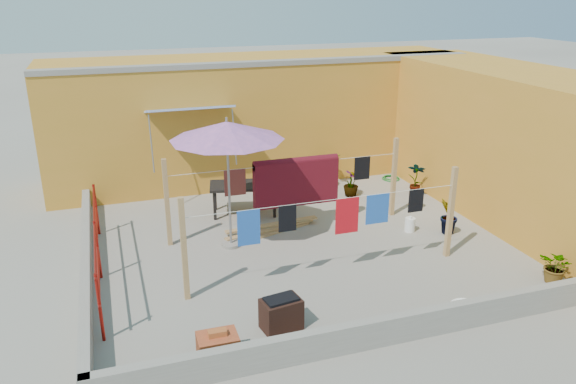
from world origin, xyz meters
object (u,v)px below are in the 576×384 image
Objects in this scene: brick_stack at (218,348)px; white_basin at (466,308)px; plant_back_a at (325,170)px; green_hose at (391,178)px; patio_umbrella at (227,132)px; water_jug_b at (417,202)px; outdoor_table at (244,187)px; brazier at (281,313)px; water_jug_a at (410,225)px.

brick_stack is 1.08× the size of white_basin.
green_hose is at bearing -4.45° from plant_back_a.
patio_umbrella is at bearing -138.16° from plant_back_a.
brick_stack reaches higher than white_basin.
white_basin is 1.48× the size of water_jug_b.
outdoor_table is 2.58× the size of brazier.
brick_stack reaches higher than water_jug_b.
patio_umbrella is 3.27× the size of plant_back_a.
brazier is (1.07, 0.47, 0.05)m from brick_stack.
patio_umbrella is at bearing 172.30° from water_jug_a.
white_basin is at bearing -110.65° from water_jug_b.
brick_stack is at bearing -147.39° from water_jug_a.
plant_back_a is (-1.43, 2.22, 0.24)m from water_jug_b.
white_basin is 1.10× the size of green_hose.
outdoor_table reaches higher than brazier.
brick_stack is 1.59× the size of water_jug_b.
plant_back_a is at bearing 175.55° from green_hose.
plant_back_a is at bearing 122.79° from water_jug_b.
brazier reaches higher than water_jug_b.
patio_umbrella is 3.73m from brazier.
outdoor_table reaches higher than green_hose.
water_jug_b is 2.12m from green_hose.
patio_umbrella is at bearing -151.89° from green_hose.
white_basin reaches higher than green_hose.
plant_back_a is at bearing 100.02° from water_jug_a.
water_jug_a is 0.97× the size of water_jug_b.
patio_umbrella is 5.21m from white_basin.
plant_back_a reaches higher than water_jug_b.
water_jug_a is 3.41m from plant_back_a.
water_jug_b is 2.65m from plant_back_a.
brick_stack reaches higher than green_hose.
brazier is 1.34× the size of green_hose.
brazier is at bearing -145.11° from water_jug_a.
outdoor_table reaches higher than water_jug_b.
green_hose is (4.36, 1.12, -0.61)m from outdoor_table.
water_jug_b is (3.92, -0.96, -0.49)m from outdoor_table.
brazier is 1.22× the size of white_basin.
brick_stack is 0.88× the size of brazier.
outdoor_table is 3.45× the size of green_hose.
plant_back_a reaches higher than brazier.
white_basin is at bearing -9.03° from brazier.
plant_back_a is (4.18, 6.40, 0.19)m from brick_stack.
water_jug_b is at bearing 7.72° from patio_umbrella.
water_jug_b reaches higher than water_jug_a.
plant_back_a is at bearing 26.86° from outdoor_table.
brick_stack is (-1.69, -5.14, -0.43)m from outdoor_table.
water_jug_b is (4.54, 3.71, -0.10)m from brazier.
plant_back_a is (2.49, 1.26, -0.24)m from outdoor_table.
white_basin is 6.57m from green_hose.
outdoor_table is at bearing 82.45° from brazier.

